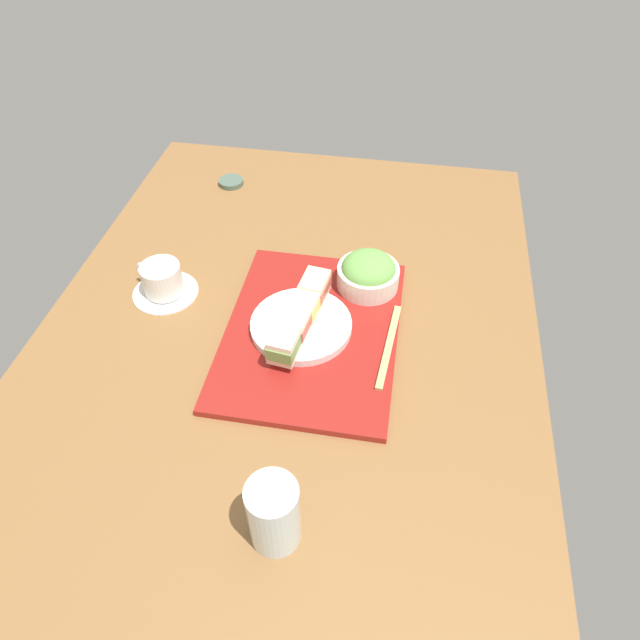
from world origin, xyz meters
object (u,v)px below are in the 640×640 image
Objects in this scene: chopsticks_pair at (389,346)px; sandwich_inner_far at (305,306)px; sandwich_plate at (301,326)px; sandwich_farmost at (315,287)px; drinking_glass at (274,514)px; coffee_cup at (163,281)px; sandwich_nearmost at (285,344)px; small_sauce_dish at (231,182)px; sandwich_inner_near at (295,323)px; salad_bowl at (368,273)px.

sandwich_inner_far is at bearing 75.32° from chopsticks_pair.
sandwich_farmost is at bearing -9.36° from sandwich_plate.
sandwich_farmost is at bearing 3.34° from drinking_glass.
sandwich_farmost is (5.42, -0.89, 0.17)cm from sandwich_inner_far.
sandwich_farmost is at bearing -9.36° from sandwich_inner_far.
chopsticks_pair is 1.57× the size of coffee_cup.
sandwich_nearmost is 65.48cm from small_sauce_dish.
drinking_glass is at bearing -143.53° from coffee_cup.
sandwich_inner_near is 0.96× the size of sandwich_farmost.
salad_bowl is at bearing -131.38° from small_sauce_dish.
sandwich_farmost reaches higher than sandwich_plate.
sandwich_inner_far is at bearing 138.49° from salad_bowl.
drinking_glass is (-32.69, -5.53, 0.63)cm from sandwich_nearmost.
chopsticks_pair is at bearing -87.05° from sandwich_inner_near.
sandwich_nearmost reaches higher than coffee_cup.
chopsticks_pair is (0.93, -18.03, -3.94)cm from sandwich_inner_near.
coffee_cup reaches higher than small_sauce_dish.
sandwich_inner_near is at bearing -107.56° from coffee_cup.
chopsticks_pair reaches higher than small_sauce_dish.
sandwich_inner_near is (5.42, -0.89, -0.03)cm from sandwich_nearmost.
coffee_cup is 2.13× the size of small_sauce_dish.
sandwich_plate is at bearing -9.36° from sandwich_inner_near.
chopsticks_pair is (-16.97, -6.09, -3.16)cm from salad_bowl.
drinking_glass reaches higher than sandwich_nearmost.
drinking_glass reaches higher than chopsticks_pair.
sandwich_plate is 4.39cm from sandwich_inner_near.
sandwich_nearmost reaches higher than sandwich_inner_far.
sandwich_plate is 19.23cm from salad_bowl.
salad_bowl is at bearing -79.14° from coffee_cup.
salad_bowl is (12.48, -11.05, -0.48)cm from sandwich_inner_far.
sandwich_inner_far is 0.36× the size of chopsticks_pair.
sandwich_farmost is 0.62× the size of drinking_glass.
sandwich_nearmost is 0.61× the size of drinking_glass.
sandwich_inner_near reaches higher than coffee_cup.
sandwich_nearmost is 26.63cm from salad_bowl.
small_sauce_dish is (35.76, 40.59, -4.35)cm from salad_bowl.
drinking_glass reaches higher than sandwich_farmost.
sandwich_plate is 1.53× the size of salad_bowl.
sandwich_nearmost is at bearing -116.92° from coffee_cup.
sandwich_inner_far is 1.21× the size of small_sauce_dish.
sandwich_plate is 2.64× the size of sandwich_inner_near.
sandwich_plate is 31.94cm from coffee_cup.
sandwich_inner_near is 0.35× the size of chopsticks_pair.
sandwich_farmost is at bearing 124.83° from salad_bowl.
drinking_glass is 1.97× the size of small_sauce_dish.
sandwich_inner_near is at bearing 170.64° from sandwich_inner_far.
coffee_cup is (8.79, 48.73, 1.47)cm from chopsticks_pair.
sandwich_farmost is (16.26, -2.68, -0.15)cm from sandwich_nearmost.
sandwich_farmost is at bearing -9.36° from sandwich_nearmost.
small_sauce_dish is (53.66, 28.64, -5.12)cm from sandwich_inner_near.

